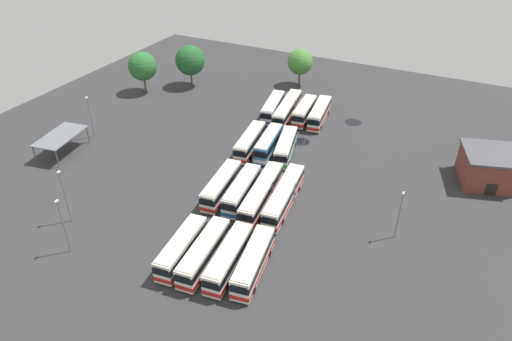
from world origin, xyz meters
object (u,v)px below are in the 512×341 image
Objects in this scene: bus_row1_slot2 at (286,147)px; lamp_post_near_entrance at (65,195)px; bus_row0_slot2 at (304,111)px; bus_row2_slot1 at (242,190)px; lamp_post_by_building at (399,213)px; lamp_post_mid_lot at (90,116)px; bus_row3_slot1 at (204,253)px; tree_west_edge at (143,66)px; bus_row0_slot3 at (319,113)px; bus_row0_slot1 at (287,109)px; bus_row1_slot1 at (269,143)px; bus_row1_slot0 at (250,142)px; bus_row2_slot2 at (262,193)px; tree_north_edge at (300,62)px; bus_row3_slot0 at (182,248)px; bus_row3_slot2 at (229,258)px; maintenance_shelter at (60,136)px; tree_south_edge at (190,60)px; bus_row2_slot0 at (221,185)px; bus_row3_slot3 at (253,262)px; lamp_post_far_corner at (63,224)px; depot_building at (487,167)px; bus_row2_slot3 at (284,196)px; bus_row0_slot0 at (273,107)px.

lamp_post_near_entrance reaches higher than bus_row1_slot2.
bus_row0_slot2 and bus_row1_slot2 have the same top height.
lamp_post_by_building is at bearing 94.41° from bus_row2_slot1.
lamp_post_mid_lot is (-22.09, -15.81, -0.19)m from lamp_post_near_entrance.
bus_row3_slot1 is 62.16m from tree_west_edge.
bus_row0_slot1 is at bearing -80.46° from bus_row0_slot3.
bus_row1_slot0 is at bearing -73.80° from bus_row1_slot1.
bus_row2_slot2 is (15.36, 2.55, 0.00)m from bus_row1_slot2.
bus_row0_slot2 is at bearing 25.31° from tree_north_edge.
bus_row3_slot0 is at bearing -79.89° from bus_row3_slot1.
lamp_post_mid_lot is at bearing -31.27° from tree_north_edge.
bus_row3_slot2 is 1.10× the size of maintenance_shelter.
tree_south_edge is at bearing -101.48° from bus_row0_slot1.
bus_row2_slot0 is (32.12, -1.74, 0.00)m from bus_row0_slot2.
tree_south_edge is (-50.66, -42.68, 4.56)m from bus_row3_slot3.
lamp_post_by_building is 0.88× the size of lamp_post_near_entrance.
tree_north_edge is at bearing 175.35° from lamp_post_far_corner.
bus_row2_slot2 is 51.93m from tree_south_edge.
depot_building is (8.90, 33.22, 0.94)m from bus_row0_slot3.
bus_row1_slot0 is 1.01× the size of bus_row3_slot2.
bus_row1_slot0 is 1.07× the size of bus_row1_slot1.
tree_north_edge is (-16.78, -11.38, 4.06)m from bus_row0_slot3.
bus_row1_slot0 is 3.57m from bus_row1_slot1.
bus_row3_slot1 is at bearing 3.00° from bus_row1_slot2.
lamp_post_mid_lot is at bearing -50.43° from bus_row0_slot1.
tree_south_edge reaches higher than lamp_post_by_building.
bus_row2_slot3 is at bearing 60.65° from tree_west_edge.
bus_row0_slot1 is 47.25m from bus_row3_slot3.
tree_north_edge is at bearing -163.14° from bus_row3_slot3.
bus_row2_slot0 is 17.13m from bus_row3_slot2.
tree_north_edge is (-47.24, -34.23, 1.62)m from lamp_post_by_building.
bus_row3_slot2 is 3.33m from bus_row3_slot3.
bus_row1_slot0 is at bearing -170.23° from bus_row3_slot0.
maintenance_shelter is 1.37× the size of lamp_post_by_building.
tree_south_edge is (-13.46, -68.22, 3.61)m from depot_building.
lamp_post_mid_lot is at bearing -73.25° from bus_row1_slot1.
tree_west_edge is (2.50, -36.01, 4.46)m from bus_row0_slot1.
bus_row0_slot3 is at bearing -174.58° from bus_row3_slot2.
bus_row1_slot1 is (14.72, 5.97, -0.00)m from bus_row0_slot0.
bus_row1_slot0 is 1.52× the size of lamp_post_by_building.
lamp_post_far_corner reaches higher than bus_row1_slot0.
bus_row2_slot2 is 1.91× the size of lamp_post_by_building.
bus_row1_slot0 is at bearing 6.48° from tree_north_edge.
bus_row3_slot3 is (28.55, 15.16, -0.00)m from bus_row1_slot0.
bus_row1_slot2 is at bearing 156.31° from lamp_post_far_corner.
bus_row2_slot0 is 10.46m from bus_row2_slot3.
bus_row1_slot1 is at bearing -13.75° from bus_row0_slot3.
lamp_post_by_building reaches higher than bus_row1_slot2.
tree_south_edge is (-37.16, -30.03, 4.55)m from bus_row2_slot0.
bus_row1_slot1 is 31.53m from bus_row3_slot2.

